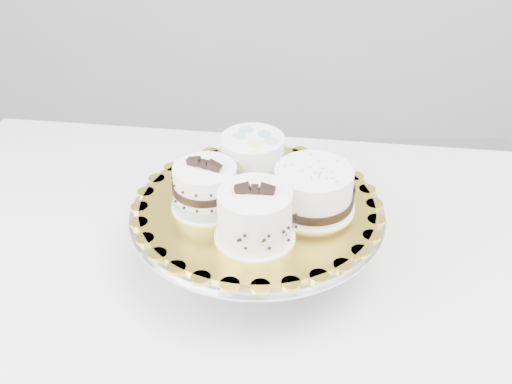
{
  "coord_description": "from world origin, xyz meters",
  "views": [
    {
      "loc": [
        -0.08,
        -0.78,
        1.45
      ],
      "look_at": [
        -0.06,
        0.03,
        0.89
      ],
      "focal_mm": 45.0,
      "sensor_mm": 36.0,
      "label": 1
    }
  ],
  "objects_px": {
    "cake_board": "(257,206)",
    "cake_ribbon": "(314,190)",
    "table": "(240,287)",
    "cake_swirl": "(255,216)",
    "cake_banded": "(206,189)",
    "cake_stand": "(257,225)",
    "cake_dots": "(253,158)"
  },
  "relations": [
    {
      "from": "cake_board",
      "to": "cake_dots",
      "type": "bearing_deg",
      "value": 94.46
    },
    {
      "from": "cake_dots",
      "to": "cake_ribbon",
      "type": "distance_m",
      "value": 0.13
    },
    {
      "from": "cake_board",
      "to": "cake_ribbon",
      "type": "distance_m",
      "value": 0.09
    },
    {
      "from": "table",
      "to": "cake_dots",
      "type": "height_order",
      "value": "cake_dots"
    },
    {
      "from": "cake_board",
      "to": "cake_swirl",
      "type": "height_order",
      "value": "cake_swirl"
    },
    {
      "from": "cake_dots",
      "to": "cake_ribbon",
      "type": "height_order",
      "value": "cake_dots"
    },
    {
      "from": "table",
      "to": "cake_stand",
      "type": "distance_m",
      "value": 0.15
    },
    {
      "from": "cake_board",
      "to": "cake_banded",
      "type": "xyz_separation_m",
      "value": [
        -0.08,
        -0.0,
        0.04
      ]
    },
    {
      "from": "cake_board",
      "to": "cake_dots",
      "type": "distance_m",
      "value": 0.09
    },
    {
      "from": "table",
      "to": "cake_ribbon",
      "type": "bearing_deg",
      "value": -3.29
    },
    {
      "from": "cake_swirl",
      "to": "cake_dots",
      "type": "relative_size",
      "value": 0.94
    },
    {
      "from": "cake_banded",
      "to": "cake_ribbon",
      "type": "bearing_deg",
      "value": 23.47
    },
    {
      "from": "cake_board",
      "to": "cake_banded",
      "type": "relative_size",
      "value": 2.85
    },
    {
      "from": "cake_stand",
      "to": "cake_banded",
      "type": "height_order",
      "value": "cake_banded"
    },
    {
      "from": "table",
      "to": "cake_banded",
      "type": "bearing_deg",
      "value": -152.1
    },
    {
      "from": "cake_board",
      "to": "cake_banded",
      "type": "bearing_deg",
      "value": -178.37
    },
    {
      "from": "table",
      "to": "cake_board",
      "type": "bearing_deg",
      "value": -18.64
    },
    {
      "from": "cake_banded",
      "to": "table",
      "type": "bearing_deg",
      "value": 45.08
    },
    {
      "from": "cake_banded",
      "to": "cake_board",
      "type": "bearing_deg",
      "value": 27.64
    },
    {
      "from": "cake_stand",
      "to": "cake_board",
      "type": "xyz_separation_m",
      "value": [
        0.0,
        0.0,
        0.04
      ]
    },
    {
      "from": "table",
      "to": "cake_ribbon",
      "type": "distance_m",
      "value": 0.25
    },
    {
      "from": "cake_banded",
      "to": "cake_ribbon",
      "type": "xyz_separation_m",
      "value": [
        0.17,
        -0.01,
        -0.0
      ]
    },
    {
      "from": "table",
      "to": "cake_ribbon",
      "type": "xyz_separation_m",
      "value": [
        0.12,
        -0.02,
        0.22
      ]
    },
    {
      "from": "cake_stand",
      "to": "cake_swirl",
      "type": "relative_size",
      "value": 3.37
    },
    {
      "from": "table",
      "to": "cake_swirl",
      "type": "bearing_deg",
      "value": -67.39
    },
    {
      "from": "cake_stand",
      "to": "cake_dots",
      "type": "distance_m",
      "value": 0.11
    },
    {
      "from": "table",
      "to": "cake_dots",
      "type": "bearing_deg",
      "value": 78.79
    },
    {
      "from": "cake_banded",
      "to": "cake_dots",
      "type": "relative_size",
      "value": 1.03
    },
    {
      "from": "cake_board",
      "to": "cake_swirl",
      "type": "distance_m",
      "value": 0.09
    },
    {
      "from": "table",
      "to": "cake_swirl",
      "type": "height_order",
      "value": "cake_swirl"
    },
    {
      "from": "cake_board",
      "to": "cake_ribbon",
      "type": "height_order",
      "value": "cake_ribbon"
    },
    {
      "from": "table",
      "to": "cake_banded",
      "type": "xyz_separation_m",
      "value": [
        -0.05,
        -0.02,
        0.22
      ]
    }
  ]
}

